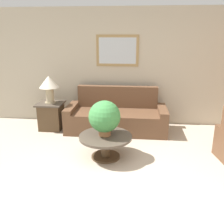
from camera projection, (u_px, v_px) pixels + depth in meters
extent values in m
plane|color=tan|center=(110.00, 199.00, 3.22)|extent=(20.00, 20.00, 0.00)
cube|color=#B2A893|center=(124.00, 68.00, 5.67)|extent=(7.66, 0.06, 2.60)
cube|color=#997A4C|center=(117.00, 51.00, 5.52)|extent=(0.94, 0.03, 0.68)
cube|color=#B2BCC6|center=(117.00, 51.00, 5.51)|extent=(0.82, 0.01, 0.56)
cube|color=brown|center=(116.00, 121.00, 5.43)|extent=(1.79, 0.86, 0.44)
cube|color=brown|center=(118.00, 97.00, 5.62)|extent=(1.79, 0.16, 0.48)
cube|color=brown|center=(72.00, 117.00, 5.51)|extent=(0.18, 0.86, 0.54)
cube|color=brown|center=(162.00, 120.00, 5.32)|extent=(0.18, 0.86, 0.54)
cylinder|color=#4C3823|center=(106.00, 156.00, 4.31)|extent=(0.49, 0.49, 0.03)
cylinder|color=#4C3823|center=(106.00, 147.00, 4.26)|extent=(0.16, 0.16, 0.33)
cylinder|color=#473D33|center=(105.00, 137.00, 4.20)|extent=(0.90, 0.90, 0.04)
cube|color=#4C3823|center=(51.00, 116.00, 5.54)|extent=(0.47, 0.47, 0.56)
cube|color=#473D33|center=(50.00, 104.00, 5.45)|extent=(0.56, 0.56, 0.03)
cylinder|color=tan|center=(50.00, 102.00, 5.44)|extent=(0.24, 0.24, 0.02)
cylinder|color=tan|center=(50.00, 95.00, 5.39)|extent=(0.17, 0.17, 0.32)
cone|color=beige|center=(49.00, 82.00, 5.30)|extent=(0.42, 0.42, 0.25)
cylinder|color=#9E6B42|center=(105.00, 131.00, 4.20)|extent=(0.20, 0.20, 0.13)
sphere|color=#387A3D|center=(105.00, 117.00, 4.12)|extent=(0.53, 0.53, 0.53)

